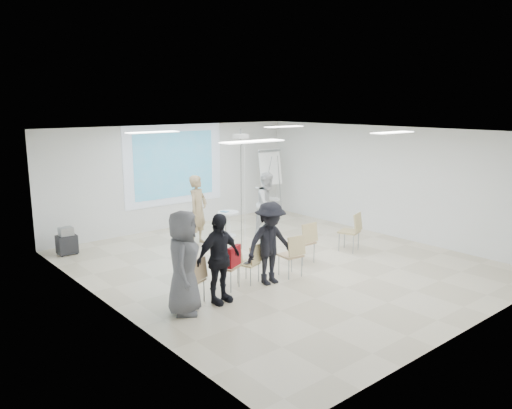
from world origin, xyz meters
TOP-DOWN VIEW (x-y plane):
  - floor at (0.00, 0.00)m, footprint 8.00×9.00m
  - ceiling at (0.00, 0.00)m, footprint 8.00×9.00m
  - wall_back at (0.00, 4.55)m, footprint 8.00×0.10m
  - wall_left at (-4.05, 0.00)m, footprint 0.10×9.00m
  - wall_right at (4.05, 0.00)m, footprint 0.10×9.00m
  - projection_halo at (0.00, 4.49)m, footprint 3.20×0.01m
  - projection_image at (0.00, 4.47)m, footprint 2.60×0.01m
  - pedestal_table at (0.49, 2.57)m, footprint 0.73×0.73m
  - player_left at (-0.52, 2.51)m, footprint 0.89×0.78m
  - player_right at (1.51, 2.08)m, footprint 1.00×0.83m
  - controller_left at (-0.34, 2.76)m, footprint 0.08×0.12m
  - controller_right at (1.33, 2.33)m, footprint 0.05×0.11m
  - chair_far_left at (-2.76, -0.76)m, footprint 0.54×0.56m
  - chair_left_mid at (-1.82, -0.60)m, footprint 0.58×0.59m
  - chair_left_inner at (-1.30, -0.60)m, footprint 0.49×0.51m
  - chair_center at (-0.39, -0.87)m, footprint 0.47×0.50m
  - chair_right_inner at (0.47, -0.39)m, footprint 0.46×0.49m
  - chair_right_far at (2.04, -0.47)m, footprint 0.59×0.61m
  - red_jacket at (-1.85, -0.75)m, footprint 0.41×0.25m
  - laptop at (-1.32, -0.51)m, footprint 0.35×0.30m
  - audience_left at (-2.37, -0.98)m, footprint 1.18×0.78m
  - audience_mid at (-1.00, -0.85)m, footprint 1.30×0.80m
  - audience_outer at (-3.11, -0.97)m, footprint 1.15×1.19m
  - flipchart_easel at (2.96, 3.64)m, footprint 0.93×0.71m
  - av_cart at (-3.47, 3.80)m, footprint 0.45×0.36m
  - ceiling_projector at (0.10, 1.49)m, footprint 0.30×0.25m
  - fluor_panel_nw at (-2.00, 2.00)m, footprint 1.20×0.30m
  - fluor_panel_ne at (2.00, 2.00)m, footprint 1.20×0.30m
  - fluor_panel_sw at (-2.00, -1.50)m, footprint 1.20×0.30m
  - fluor_panel_se at (2.00, -1.50)m, footprint 1.20×0.30m

SIDE VIEW (x-z plane):
  - floor at x=0.00m, z-range -0.10..0.00m
  - av_cart at x=-3.47m, z-range -0.03..0.64m
  - pedestal_table at x=0.49m, z-range 0.04..0.77m
  - laptop at x=-1.32m, z-range 0.42..0.45m
  - chair_left_inner at x=-1.30m, z-range 0.07..0.89m
  - chair_far_left at x=-2.76m, z-range 0.08..0.95m
  - chair_left_mid at x=-1.82m, z-range 0.08..0.99m
  - chair_center at x=-0.39m, z-range 0.08..1.00m
  - chair_right_inner at x=0.47m, z-range 0.09..1.05m
  - chair_right_far at x=2.04m, z-range 0.09..1.06m
  - red_jacket at x=-1.85m, z-range 0.52..0.92m
  - audience_mid at x=-1.00m, z-range 0.00..1.92m
  - audience_left at x=-2.37m, z-range 0.00..1.92m
  - player_right at x=1.51m, z-range 0.00..1.93m
  - player_left at x=-0.52m, z-range 0.00..2.05m
  - audience_outer at x=-3.11m, z-range 0.00..2.06m
  - controller_right at x=1.33m, z-range 1.29..1.32m
  - controller_left at x=-0.34m, z-range 1.33..1.37m
  - wall_back at x=0.00m, z-range 0.00..3.00m
  - wall_left at x=-4.05m, z-range 0.00..3.00m
  - wall_right at x=4.05m, z-range 0.00..3.00m
  - flipchart_easel at x=2.96m, z-range 0.51..2.67m
  - projection_halo at x=0.00m, z-range 0.70..3.00m
  - projection_image at x=0.00m, z-range 0.90..2.80m
  - ceiling_projector at x=0.10m, z-range 1.19..4.19m
  - fluor_panel_nw at x=-2.00m, z-range 2.96..2.98m
  - fluor_panel_ne at x=2.00m, z-range 2.96..2.98m
  - fluor_panel_sw at x=-2.00m, z-range 2.96..2.98m
  - fluor_panel_se at x=2.00m, z-range 2.96..2.98m
  - ceiling at x=0.00m, z-range 3.00..3.10m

